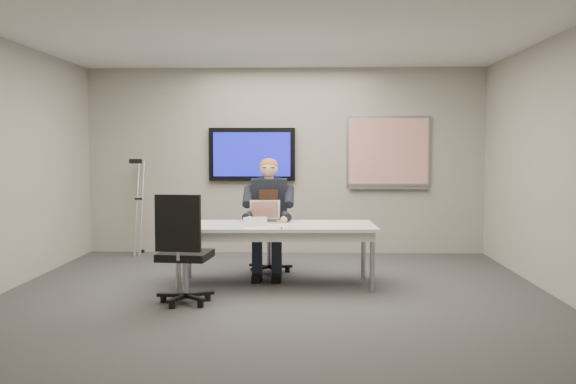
{
  "coord_description": "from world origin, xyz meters",
  "views": [
    {
      "loc": [
        0.36,
        -6.71,
        1.58
      ],
      "look_at": [
        0.12,
        0.75,
        1.08
      ],
      "focal_mm": 40.0,
      "sensor_mm": 36.0,
      "label": 1
    }
  ],
  "objects_px": {
    "seated_person": "(268,229)",
    "laptop": "(264,217)",
    "conference_table": "(276,231)",
    "office_chair_far": "(269,245)",
    "office_chair_near": "(184,270)"
  },
  "relations": [
    {
      "from": "office_chair_near",
      "to": "laptop",
      "type": "height_order",
      "value": "office_chair_near"
    },
    {
      "from": "seated_person",
      "to": "laptop",
      "type": "bearing_deg",
      "value": -99.55
    },
    {
      "from": "conference_table",
      "to": "laptop",
      "type": "bearing_deg",
      "value": 119.31
    },
    {
      "from": "office_chair_near",
      "to": "seated_person",
      "type": "bearing_deg",
      "value": -111.47
    },
    {
      "from": "seated_person",
      "to": "laptop",
      "type": "relative_size",
      "value": 3.8
    },
    {
      "from": "office_chair_far",
      "to": "laptop",
      "type": "bearing_deg",
      "value": -101.12
    },
    {
      "from": "seated_person",
      "to": "laptop",
      "type": "height_order",
      "value": "seated_person"
    },
    {
      "from": "seated_person",
      "to": "laptop",
      "type": "xyz_separation_m",
      "value": [
        -0.03,
        -0.25,
        0.18
      ]
    },
    {
      "from": "office_chair_far",
      "to": "laptop",
      "type": "height_order",
      "value": "office_chair_far"
    },
    {
      "from": "conference_table",
      "to": "office_chair_far",
      "type": "distance_m",
      "value": 0.82
    },
    {
      "from": "conference_table",
      "to": "laptop",
      "type": "distance_m",
      "value": 0.32
    },
    {
      "from": "office_chair_far",
      "to": "office_chair_near",
      "type": "xyz_separation_m",
      "value": [
        -0.75,
        -1.76,
        0.01
      ]
    },
    {
      "from": "seated_person",
      "to": "conference_table",
      "type": "bearing_deg",
      "value": -79.15
    },
    {
      "from": "conference_table",
      "to": "office_chair_near",
      "type": "relative_size",
      "value": 2.05
    },
    {
      "from": "office_chair_near",
      "to": "office_chair_far",
      "type": "bearing_deg",
      "value": -107.59
    }
  ]
}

